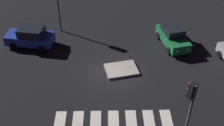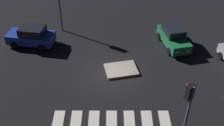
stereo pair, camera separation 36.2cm
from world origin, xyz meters
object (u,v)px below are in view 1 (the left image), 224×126
car_blue (30,37)px  traffic_light_east (191,98)px  car_green (173,36)px  traffic_island (121,69)px

car_blue → traffic_light_east: (11.24, -10.07, 2.31)m
car_green → traffic_island: bearing=-64.8°
traffic_light_east → traffic_island: bearing=-6.4°
traffic_island → car_blue: 8.69m
car_blue → traffic_light_east: bearing=147.3°
car_green → traffic_light_east: size_ratio=1.00×
car_green → traffic_light_east: bearing=-19.5°
traffic_island → traffic_light_east: size_ratio=0.67×
traffic_island → traffic_light_east: bearing=-61.8°
car_blue → traffic_light_east: traffic_light_east is taller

